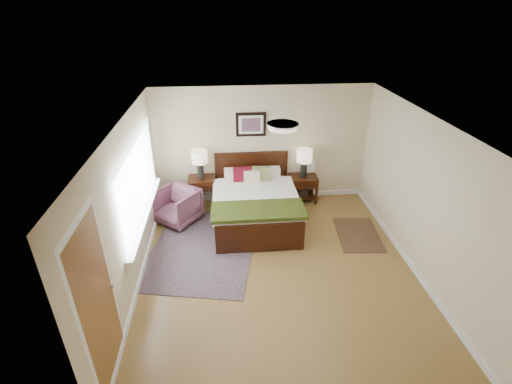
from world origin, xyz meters
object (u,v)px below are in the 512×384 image
(bed, at_px, (255,199))
(armchair, at_px, (177,206))
(lamp_left, at_px, (200,159))
(nightstand_right, at_px, (303,186))
(nightstand_left, at_px, (201,184))
(lamp_right, at_px, (304,158))
(rug_persian, at_px, (203,247))

(bed, distance_m, armchair, 1.56)
(lamp_left, distance_m, armchair, 1.07)
(bed, bearing_deg, nightstand_right, 34.38)
(armchair, bearing_deg, lamp_left, 89.95)
(bed, xyz_separation_m, nightstand_left, (-1.08, 0.75, 0.02))
(lamp_left, bearing_deg, armchair, -127.11)
(lamp_right, relative_size, rug_persian, 0.24)
(bed, xyz_separation_m, lamp_left, (-1.08, 0.77, 0.57))
(nightstand_left, relative_size, lamp_right, 1.07)
(nightstand_left, xyz_separation_m, rug_persian, (0.06, -1.55, -0.52))
(lamp_left, relative_size, lamp_right, 1.00)
(lamp_left, bearing_deg, nightstand_right, -0.34)
(lamp_left, bearing_deg, nightstand_left, -90.00)
(bed, bearing_deg, lamp_right, 34.83)
(nightstand_left, xyz_separation_m, lamp_left, (0.00, 0.02, 0.55))
(nightstand_left, bearing_deg, nightstand_right, 0.24)
(nightstand_right, bearing_deg, bed, -145.62)
(armchair, height_order, rug_persian, armchair)
(bed, xyz_separation_m, nightstand_right, (1.11, 0.76, -0.15))
(nightstand_left, distance_m, nightstand_right, 2.19)
(nightstand_left, relative_size, armchair, 0.85)
(bed, distance_m, nightstand_left, 1.31)
(nightstand_right, bearing_deg, rug_persian, -143.70)
(rug_persian, bearing_deg, nightstand_left, 102.90)
(nightstand_left, bearing_deg, armchair, -128.10)
(lamp_right, bearing_deg, armchair, -166.75)
(lamp_right, bearing_deg, bed, -145.17)
(nightstand_left, relative_size, rug_persian, 0.26)
(nightstand_right, distance_m, armchair, 2.73)
(armchair, bearing_deg, nightstand_right, 50.05)
(nightstand_left, height_order, armchair, armchair)
(lamp_left, bearing_deg, rug_persian, -87.90)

